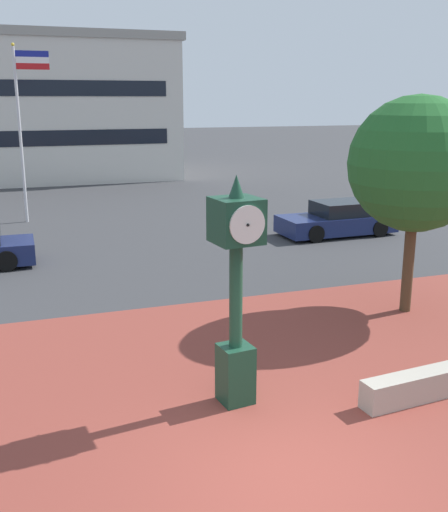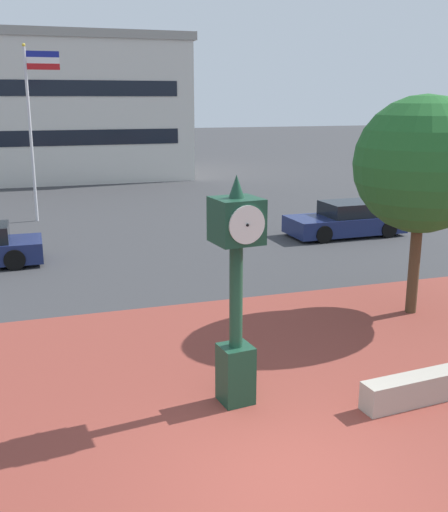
# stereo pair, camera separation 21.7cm
# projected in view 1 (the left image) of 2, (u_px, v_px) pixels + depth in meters

# --- Properties ---
(ground_plane) EXTENTS (200.00, 200.00, 0.00)m
(ground_plane) POSITION_uv_depth(u_px,v_px,m) (292.00, 476.00, 8.36)
(ground_plane) COLOR #38383A
(plaza_brick_paving) EXTENTS (44.00, 11.50, 0.01)m
(plaza_brick_paving) POSITION_uv_depth(u_px,v_px,m) (246.00, 415.00, 9.96)
(plaza_brick_paving) COLOR brown
(plaza_brick_paving) RESTS_ON ground
(planter_wall) EXTENTS (3.22, 0.67, 0.50)m
(planter_wall) POSITION_uv_depth(u_px,v_px,m) (440.00, 381.00, 10.63)
(planter_wall) COLOR #ADA393
(planter_wall) RESTS_ON ground
(street_clock) EXTENTS (0.80, 0.85, 3.90)m
(street_clock) POSITION_uv_depth(u_px,v_px,m) (236.00, 285.00, 9.91)
(street_clock) COLOR #19422D
(street_clock) RESTS_ON ground
(plaza_tree) EXTENTS (3.39, 3.16, 5.16)m
(plaza_tree) POSITION_uv_depth(u_px,v_px,m) (419.00, 167.00, 14.17)
(plaza_tree) COLOR #4C3823
(plaza_tree) RESTS_ON ground
(car_street_mid) EXTENTS (4.43, 2.04, 1.28)m
(car_street_mid) POSITION_uv_depth(u_px,v_px,m) (337.00, 220.00, 23.09)
(car_street_mid) COLOR navy
(car_street_mid) RESTS_ON ground
(flagpole_secondary) EXTENTS (1.41, 0.14, 7.19)m
(flagpole_secondary) POSITION_uv_depth(u_px,v_px,m) (22.00, 122.00, 24.66)
(flagpole_secondary) COLOR silver
(flagpole_secondary) RESTS_ON ground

